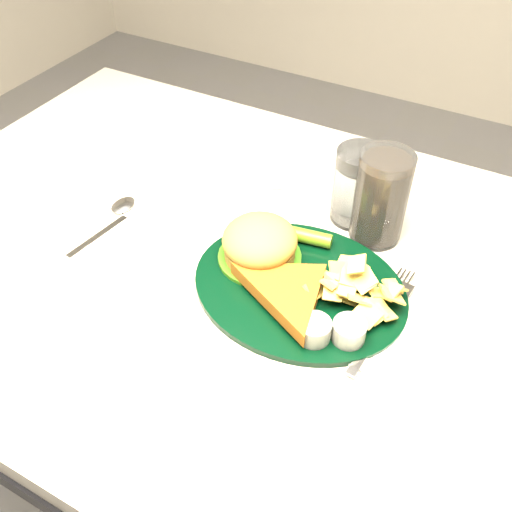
{
  "coord_description": "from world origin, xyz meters",
  "views": [
    {
      "loc": [
        0.29,
        -0.53,
        1.33
      ],
      "look_at": [
        0.03,
        -0.03,
        0.8
      ],
      "focal_mm": 40.0,
      "sensor_mm": 36.0,
      "label": 1
    }
  ],
  "objects_px": {
    "table": "(252,401)",
    "water_glass": "(358,186)",
    "fork_napkin": "(377,332)",
    "dinner_plate": "(300,272)",
    "cola_glass": "(381,198)"
  },
  "relations": [
    {
      "from": "dinner_plate",
      "to": "table",
      "type": "bearing_deg",
      "value": 169.14
    },
    {
      "from": "table",
      "to": "fork_napkin",
      "type": "bearing_deg",
      "value": -11.59
    },
    {
      "from": "dinner_plate",
      "to": "water_glass",
      "type": "xyz_separation_m",
      "value": [
        0.01,
        0.19,
        0.03
      ]
    },
    {
      "from": "table",
      "to": "dinner_plate",
      "type": "xyz_separation_m",
      "value": [
        0.09,
        -0.02,
        0.41
      ]
    },
    {
      "from": "table",
      "to": "cola_glass",
      "type": "distance_m",
      "value": 0.49
    },
    {
      "from": "dinner_plate",
      "to": "fork_napkin",
      "type": "relative_size",
      "value": 1.67
    },
    {
      "from": "table",
      "to": "dinner_plate",
      "type": "distance_m",
      "value": 0.42
    },
    {
      "from": "water_glass",
      "to": "fork_napkin",
      "type": "distance_m",
      "value": 0.25
    },
    {
      "from": "water_glass",
      "to": "fork_napkin",
      "type": "bearing_deg",
      "value": -61.65
    },
    {
      "from": "table",
      "to": "dinner_plate",
      "type": "relative_size",
      "value": 3.96
    },
    {
      "from": "cola_glass",
      "to": "fork_napkin",
      "type": "bearing_deg",
      "value": -69.27
    },
    {
      "from": "dinner_plate",
      "to": "fork_napkin",
      "type": "xyz_separation_m",
      "value": [
        0.12,
        -0.02,
        -0.03
      ]
    },
    {
      "from": "table",
      "to": "water_glass",
      "type": "xyz_separation_m",
      "value": [
        0.1,
        0.17,
        0.44
      ]
    },
    {
      "from": "table",
      "to": "cola_glass",
      "type": "height_order",
      "value": "cola_glass"
    },
    {
      "from": "table",
      "to": "cola_glass",
      "type": "relative_size",
      "value": 8.31
    }
  ]
}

